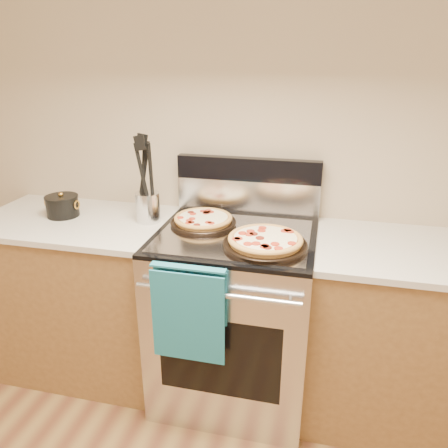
% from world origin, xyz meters
% --- Properties ---
extents(wall_back, '(4.00, 0.00, 4.00)m').
position_xyz_m(wall_back, '(0.00, 2.00, 1.35)').
color(wall_back, tan).
rests_on(wall_back, ground).
extents(range_body, '(0.76, 0.68, 0.90)m').
position_xyz_m(range_body, '(0.00, 1.65, 0.45)').
color(range_body, '#B7B7BC').
rests_on(range_body, ground).
extents(oven_window, '(0.56, 0.01, 0.40)m').
position_xyz_m(oven_window, '(0.00, 1.31, 0.45)').
color(oven_window, black).
rests_on(oven_window, range_body).
extents(cooktop, '(0.76, 0.68, 0.02)m').
position_xyz_m(cooktop, '(0.00, 1.65, 0.91)').
color(cooktop, black).
rests_on(cooktop, range_body).
extents(backsplash_lower, '(0.76, 0.06, 0.18)m').
position_xyz_m(backsplash_lower, '(0.00, 1.96, 1.01)').
color(backsplash_lower, silver).
rests_on(backsplash_lower, cooktop).
extents(backsplash_upper, '(0.76, 0.06, 0.12)m').
position_xyz_m(backsplash_upper, '(0.00, 1.96, 1.16)').
color(backsplash_upper, black).
rests_on(backsplash_upper, backsplash_lower).
extents(oven_handle, '(0.70, 0.03, 0.03)m').
position_xyz_m(oven_handle, '(0.00, 1.27, 0.80)').
color(oven_handle, silver).
rests_on(oven_handle, range_body).
extents(dish_towel, '(0.32, 0.05, 0.42)m').
position_xyz_m(dish_towel, '(-0.12, 1.27, 0.70)').
color(dish_towel, '#18687C').
rests_on(dish_towel, oven_handle).
extents(foil_sheet, '(0.70, 0.55, 0.01)m').
position_xyz_m(foil_sheet, '(0.00, 1.62, 0.92)').
color(foil_sheet, gray).
rests_on(foil_sheet, cooktop).
extents(cabinet_left, '(1.00, 0.62, 0.88)m').
position_xyz_m(cabinet_left, '(-0.88, 1.68, 0.44)').
color(cabinet_left, brown).
rests_on(cabinet_left, ground).
extents(countertop_left, '(1.02, 0.64, 0.03)m').
position_xyz_m(countertop_left, '(-0.88, 1.68, 0.90)').
color(countertop_left, beige).
rests_on(countertop_left, cabinet_left).
extents(cabinet_right, '(1.00, 0.62, 0.88)m').
position_xyz_m(cabinet_right, '(0.88, 1.68, 0.44)').
color(cabinet_right, brown).
rests_on(cabinet_right, ground).
extents(countertop_right, '(1.02, 0.64, 0.03)m').
position_xyz_m(countertop_right, '(0.88, 1.68, 0.90)').
color(countertop_right, beige).
rests_on(countertop_right, cabinet_right).
extents(pepperoni_pizza_back, '(0.40, 0.40, 0.04)m').
position_xyz_m(pepperoni_pizza_back, '(-0.18, 1.72, 0.95)').
color(pepperoni_pizza_back, '#C2793B').
rests_on(pepperoni_pizza_back, foil_sheet).
extents(pepperoni_pizza_front, '(0.46, 0.46, 0.05)m').
position_xyz_m(pepperoni_pizza_front, '(0.16, 1.52, 0.95)').
color(pepperoni_pizza_front, '#C2793B').
rests_on(pepperoni_pizza_front, foil_sheet).
extents(utensil_crock, '(0.16, 0.16, 0.15)m').
position_xyz_m(utensil_crock, '(-0.48, 1.74, 0.99)').
color(utensil_crock, silver).
rests_on(utensil_crock, countertop_left).
extents(saucepan, '(0.17, 0.17, 0.10)m').
position_xyz_m(saucepan, '(-0.96, 1.71, 0.96)').
color(saucepan, black).
rests_on(saucepan, countertop_left).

